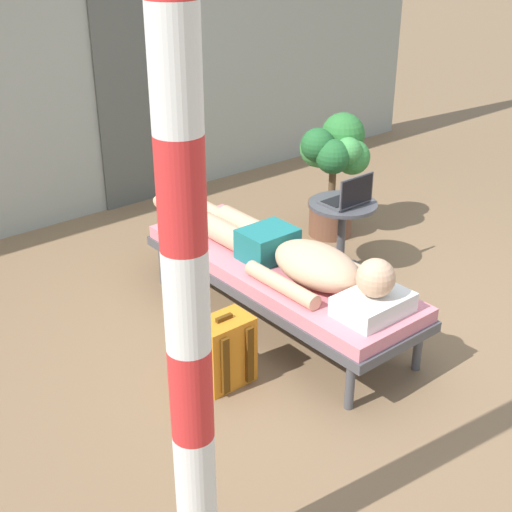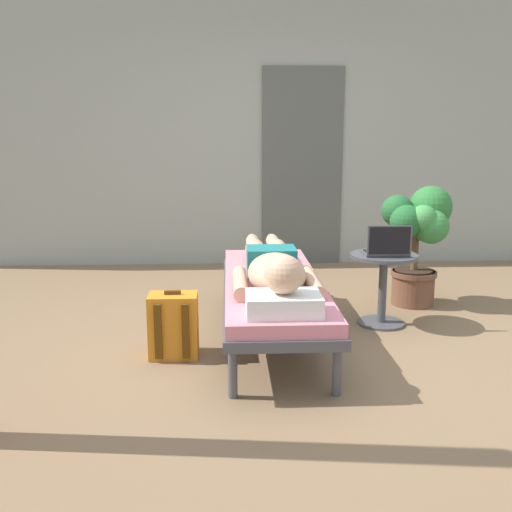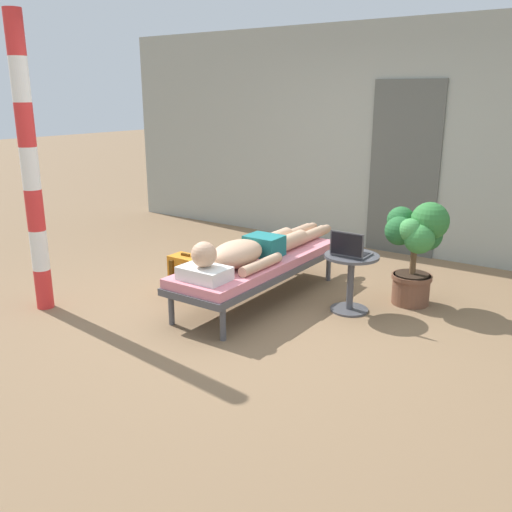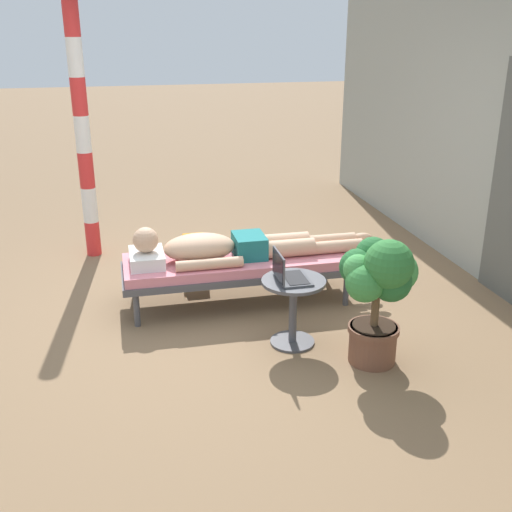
{
  "view_description": "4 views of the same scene",
  "coord_description": "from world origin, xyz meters",
  "px_view_note": "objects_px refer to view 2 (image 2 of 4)",
  "views": [
    {
      "loc": [
        -2.8,
        -2.71,
        2.4
      ],
      "look_at": [
        -0.35,
        0.25,
        0.49
      ],
      "focal_mm": 50.15,
      "sensor_mm": 36.0,
      "label": 1
    },
    {
      "loc": [
        -0.52,
        -3.5,
        1.36
      ],
      "look_at": [
        -0.33,
        0.3,
        0.55
      ],
      "focal_mm": 40.21,
      "sensor_mm": 36.0,
      "label": 2
    },
    {
      "loc": [
        2.56,
        -3.86,
        1.88
      ],
      "look_at": [
        -0.13,
        0.03,
        0.49
      ],
      "focal_mm": 38.91,
      "sensor_mm": 36.0,
      "label": 3
    },
    {
      "loc": [
        4.63,
        -0.76,
        2.32
      ],
      "look_at": [
        -0.05,
        0.31,
        0.48
      ],
      "focal_mm": 43.38,
      "sensor_mm": 36.0,
      "label": 4
    }
  ],
  "objects_px": {
    "laptop": "(387,248)",
    "potted_plant": "(418,231)",
    "backpack": "(174,326)",
    "person_reclining": "(273,267)",
    "side_table": "(383,277)",
    "lounge_chair": "(272,289)"
  },
  "relations": [
    {
      "from": "laptop",
      "to": "lounge_chair",
      "type": "bearing_deg",
      "value": -166.21
    },
    {
      "from": "lounge_chair",
      "to": "backpack",
      "type": "bearing_deg",
      "value": -155.57
    },
    {
      "from": "person_reclining",
      "to": "potted_plant",
      "type": "relative_size",
      "value": 2.25
    },
    {
      "from": "laptop",
      "to": "potted_plant",
      "type": "xyz_separation_m",
      "value": [
        0.4,
        0.54,
        0.02
      ]
    },
    {
      "from": "backpack",
      "to": "potted_plant",
      "type": "distance_m",
      "value": 2.17
    },
    {
      "from": "potted_plant",
      "to": "side_table",
      "type": "bearing_deg",
      "value": -129.16
    },
    {
      "from": "side_table",
      "to": "person_reclining",
      "type": "bearing_deg",
      "value": -157.13
    },
    {
      "from": "backpack",
      "to": "potted_plant",
      "type": "relative_size",
      "value": 0.44
    },
    {
      "from": "laptop",
      "to": "backpack",
      "type": "relative_size",
      "value": 0.73
    },
    {
      "from": "person_reclining",
      "to": "laptop",
      "type": "bearing_deg",
      "value": 19.77
    },
    {
      "from": "side_table",
      "to": "potted_plant",
      "type": "xyz_separation_m",
      "value": [
        0.4,
        0.49,
        0.25
      ]
    },
    {
      "from": "lounge_chair",
      "to": "potted_plant",
      "type": "relative_size",
      "value": 2.05
    },
    {
      "from": "lounge_chair",
      "to": "laptop",
      "type": "xyz_separation_m",
      "value": [
        0.82,
        0.2,
        0.24
      ]
    },
    {
      "from": "laptop",
      "to": "potted_plant",
      "type": "distance_m",
      "value": 0.68
    },
    {
      "from": "person_reclining",
      "to": "laptop",
      "type": "height_order",
      "value": "laptop"
    },
    {
      "from": "person_reclining",
      "to": "backpack",
      "type": "height_order",
      "value": "person_reclining"
    },
    {
      "from": "side_table",
      "to": "backpack",
      "type": "bearing_deg",
      "value": -159.61
    },
    {
      "from": "person_reclining",
      "to": "backpack",
      "type": "bearing_deg",
      "value": -162.95
    },
    {
      "from": "lounge_chair",
      "to": "potted_plant",
      "type": "bearing_deg",
      "value": 31.36
    },
    {
      "from": "laptop",
      "to": "backpack",
      "type": "height_order",
      "value": "laptop"
    },
    {
      "from": "laptop",
      "to": "person_reclining",
      "type": "bearing_deg",
      "value": -160.23
    },
    {
      "from": "lounge_chair",
      "to": "laptop",
      "type": "relative_size",
      "value": 6.39
    }
  ]
}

